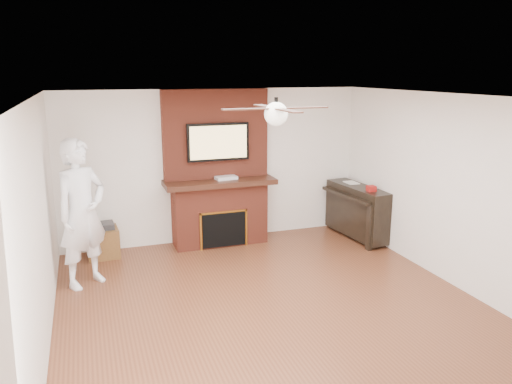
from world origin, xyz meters
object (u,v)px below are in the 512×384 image
object	(u,v)px
piano	(358,210)
fireplace	(218,184)
side_table	(103,241)
person	(82,213)

from	to	relation	value
piano	fireplace	bearing A→B (deg)	160.73
side_table	piano	distance (m)	4.17
fireplace	side_table	distance (m)	2.00
person	piano	xyz separation A→B (m)	(4.38, 0.51, -0.50)
person	side_table	distance (m)	1.26
fireplace	person	xyz separation A→B (m)	(-2.10, -1.06, -0.01)
fireplace	person	world-z (taller)	fireplace
fireplace	side_table	world-z (taller)	fireplace
side_table	piano	size ratio (longest dim) A/B	0.38
person	piano	size ratio (longest dim) A/B	1.40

